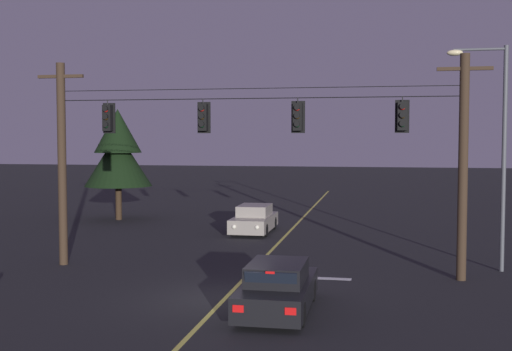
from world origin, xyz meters
TOP-DOWN VIEW (x-y plane):
  - ground_plane at (0.00, 0.00)m, footprint 180.00×180.00m
  - lane_centre_stripe at (0.00, 10.05)m, footprint 0.14×60.00m
  - stop_bar_paint at (1.90, 3.45)m, footprint 3.40×0.36m
  - signal_span_assembly at (-0.00, 4.05)m, footprint 16.27×0.32m
  - traffic_light_leftmost at (-5.39, 4.03)m, footprint 0.48×0.41m
  - traffic_light_left_inner at (-1.75, 4.03)m, footprint 0.48×0.41m
  - traffic_light_centre at (1.67, 4.03)m, footprint 0.48×0.41m
  - traffic_light_right_inner at (5.23, 4.03)m, footprint 0.48×0.41m
  - car_waiting_near_lane at (1.77, -1.04)m, footprint 1.80×4.33m
  - car_oncoming_lead at (-1.73, 13.61)m, footprint 1.80×4.42m
  - street_lamp_corner at (8.54, 5.84)m, footprint 2.11×0.30m
  - tree_verge_near at (-10.51, 17.15)m, footprint 3.92×3.92m

SIDE VIEW (x-z plane):
  - ground_plane at x=0.00m, z-range 0.00..0.00m
  - lane_centre_stripe at x=0.00m, z-range 0.00..0.01m
  - stop_bar_paint at x=1.90m, z-range 0.00..0.01m
  - car_oncoming_lead at x=-1.73m, z-range -0.05..1.34m
  - car_waiting_near_lane at x=1.77m, z-range -0.05..1.34m
  - signal_span_assembly at x=0.00m, z-range 0.15..7.73m
  - tree_verge_near at x=-10.51m, z-range 0.76..7.25m
  - street_lamp_corner at x=8.54m, z-range 0.81..8.87m
  - traffic_light_leftmost at x=-5.39m, z-range 4.92..6.14m
  - traffic_light_left_inner at x=-1.75m, z-range 4.92..6.14m
  - traffic_light_centre at x=1.67m, z-range 4.92..6.14m
  - traffic_light_right_inner at x=5.23m, z-range 4.92..6.14m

